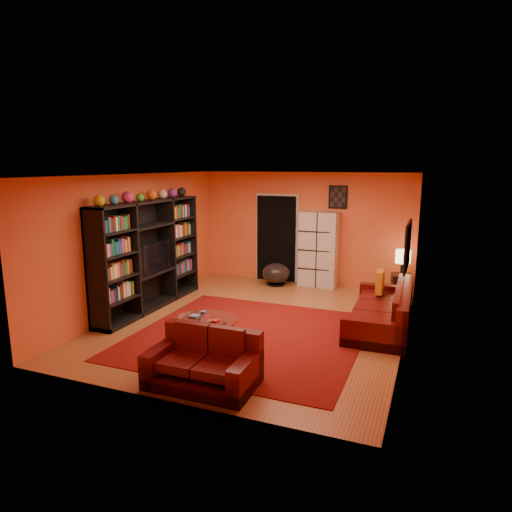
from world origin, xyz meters
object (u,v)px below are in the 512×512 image
at_px(tv, 150,258).
at_px(side_table, 401,286).
at_px(coffee_table, 205,323).
at_px(table_lamp, 403,257).
at_px(entertainment_unit, 149,255).
at_px(loveseat, 205,362).
at_px(bowl_chair, 276,273).
at_px(storage_cabinet, 318,249).
at_px(sofa, 386,311).

bearing_deg(tv, side_table, -60.08).
distance_m(coffee_table, table_lamp, 4.80).
height_order(entertainment_unit, loveseat, entertainment_unit).
xyz_separation_m(bowl_chair, side_table, (2.79, 0.05, -0.03)).
relative_size(loveseat, storage_cabinet, 0.80).
distance_m(storage_cabinet, side_table, 1.98).
xyz_separation_m(entertainment_unit, bowl_chair, (1.74, 2.50, -0.77)).
distance_m(loveseat, table_lamp, 5.40).
bearing_deg(table_lamp, tv, -150.08).
xyz_separation_m(bowl_chair, table_lamp, (2.79, 0.05, 0.59)).
height_order(bowl_chair, table_lamp, table_lamp).
bearing_deg(side_table, table_lamp, 90.00).
distance_m(sofa, table_lamp, 2.06).
bearing_deg(tv, storage_cabinet, -42.65).
bearing_deg(sofa, bowl_chair, 142.87).
xyz_separation_m(side_table, table_lamp, (0.00, 0.00, 0.62)).
relative_size(bowl_chair, table_lamp, 1.22).
relative_size(loveseat, table_lamp, 2.65).
xyz_separation_m(loveseat, storage_cabinet, (0.16, 5.22, 0.57)).
relative_size(entertainment_unit, coffee_table, 3.05).
bearing_deg(loveseat, table_lamp, -22.97).
relative_size(entertainment_unit, table_lamp, 5.78).
distance_m(tv, side_table, 5.22).
xyz_separation_m(tv, loveseat, (2.45, -2.40, -0.72)).
relative_size(sofa, table_lamp, 4.68).
height_order(storage_cabinet, bowl_chair, storage_cabinet).
xyz_separation_m(sofa, storage_cabinet, (-1.76, 2.22, 0.58)).
distance_m(sofa, bowl_chair, 3.30).
distance_m(tv, bowl_chair, 3.12).
height_order(loveseat, bowl_chair, loveseat).
xyz_separation_m(loveseat, table_lamp, (2.03, 4.97, 0.58)).
bearing_deg(coffee_table, table_lamp, 58.25).
distance_m(tv, storage_cabinet, 3.85).
xyz_separation_m(entertainment_unit, tv, (0.05, -0.03, -0.04)).
height_order(entertainment_unit, sofa, entertainment_unit).
bearing_deg(loveseat, storage_cabinet, -2.49).
bearing_deg(sofa, loveseat, -124.15).
bearing_deg(sofa, entertainment_unit, -174.05).
height_order(tv, loveseat, tv).
relative_size(entertainment_unit, storage_cabinet, 1.74).
xyz_separation_m(sofa, table_lamp, (0.11, 1.97, 0.59)).
relative_size(bowl_chair, side_table, 1.27).
bearing_deg(storage_cabinet, side_table, -5.80).
relative_size(tv, storage_cabinet, 0.59).
distance_m(entertainment_unit, coffee_table, 2.59).
xyz_separation_m(coffee_table, storage_cabinet, (0.65, 4.32, 0.41)).
distance_m(sofa, storage_cabinet, 2.89).
bearing_deg(coffee_table, entertainment_unit, 142.90).
xyz_separation_m(loveseat, coffee_table, (-0.49, 0.90, 0.16)).
relative_size(storage_cabinet, side_table, 3.44).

